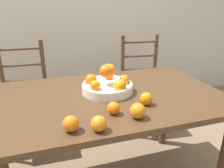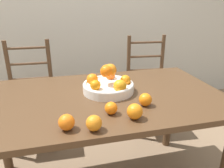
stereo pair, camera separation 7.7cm
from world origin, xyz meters
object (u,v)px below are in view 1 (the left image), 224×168
object	(u,v)px
fruit_bowl	(108,84)
orange_loose_1	(114,108)
orange_loose_3	(99,124)
orange_loose_2	(138,111)
orange_loose_4	(146,99)
chair_left	(25,100)
chair_right	(142,86)
orange_loose_0	(71,124)

from	to	relation	value
fruit_bowl	orange_loose_1	xyz separation A→B (m)	(-0.06, -0.30, -0.02)
orange_loose_3	orange_loose_2	bearing A→B (deg)	14.44
orange_loose_4	chair_left	world-z (taller)	chair_left
chair_right	orange_loose_1	bearing A→B (deg)	-117.35
chair_left	chair_right	distance (m)	1.20
fruit_bowl	chair_left	xyz separation A→B (m)	(-0.60, 0.72, -0.35)
orange_loose_0	orange_loose_1	size ratio (longest dim) A/B	1.13
orange_loose_3	chair_left	xyz separation A→B (m)	(-0.43, 1.15, -0.34)
orange_loose_1	orange_loose_3	xyz separation A→B (m)	(-0.12, -0.13, 0.00)
chair_left	chair_right	world-z (taller)	same
orange_loose_4	chair_right	xyz separation A→B (m)	(0.44, 0.97, -0.34)
fruit_bowl	orange_loose_0	distance (m)	0.50
orange_loose_1	chair_left	distance (m)	1.20
fruit_bowl	chair_right	world-z (taller)	chair_right
fruit_bowl	orange_loose_2	xyz separation A→B (m)	(0.05, -0.38, -0.01)
fruit_bowl	orange_loose_1	world-z (taller)	fruit_bowl
fruit_bowl	orange_loose_3	bearing A→B (deg)	-111.27
orange_loose_2	chair_left	world-z (taller)	chair_left
orange_loose_1	orange_loose_2	distance (m)	0.13
orange_loose_3	chair_left	bearing A→B (deg)	110.24
orange_loose_2	orange_loose_4	distance (m)	0.17
orange_loose_4	chair_right	distance (m)	1.12
orange_loose_3	orange_loose_4	size ratio (longest dim) A/B	1.01
orange_loose_3	orange_loose_4	world-z (taller)	orange_loose_3
fruit_bowl	orange_loose_3	xyz separation A→B (m)	(-0.17, -0.44, -0.02)
orange_loose_0	orange_loose_2	distance (m)	0.35
orange_loose_3	chair_right	world-z (taller)	chair_right
fruit_bowl	chair_left	size ratio (longest dim) A/B	0.34
orange_loose_4	fruit_bowl	bearing A→B (deg)	122.25
orange_loose_3	orange_loose_4	xyz separation A→B (m)	(0.33, 0.18, -0.00)
orange_loose_0	orange_loose_2	size ratio (longest dim) A/B	0.95
orange_loose_1	orange_loose_3	distance (m)	0.18
orange_loose_2	orange_loose_3	size ratio (longest dim) A/B	1.08
orange_loose_0	chair_right	size ratio (longest dim) A/B	0.08
fruit_bowl	orange_loose_1	distance (m)	0.31
chair_left	orange_loose_4	bearing A→B (deg)	-50.12
orange_loose_1	orange_loose_3	bearing A→B (deg)	-130.61
orange_loose_4	orange_loose_0	bearing A→B (deg)	-162.02
fruit_bowl	orange_loose_0	world-z (taller)	fruit_bowl
orange_loose_3	orange_loose_0	bearing A→B (deg)	163.52
orange_loose_1	chair_right	bearing A→B (deg)	57.23
chair_right	orange_loose_0	bearing A→B (deg)	-123.28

